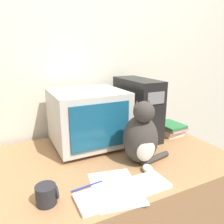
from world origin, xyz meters
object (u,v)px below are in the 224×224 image
crt_monitor (88,118)px  mug (47,195)px  book_stack (171,129)px  pen (87,186)px  cat (141,137)px  computer_tower (137,108)px  keyboard (124,191)px

crt_monitor → mug: size_ratio=4.92×
book_stack → pen: (-0.79, -0.34, -0.04)m
cat → pen: 0.39m
crt_monitor → computer_tower: computer_tower is taller
computer_tower → keyboard: size_ratio=0.97×
keyboard → pen: keyboard is taller
crt_monitor → computer_tower: size_ratio=1.06×
keyboard → book_stack: bearing=34.7°
keyboard → mug: mug is taller
computer_tower → pen: (-0.54, -0.43, -0.21)m
book_stack → crt_monitor: bearing=171.1°
pen → mug: mug is taller
cat → mug: (-0.54, -0.12, -0.11)m
book_stack → pen: size_ratio=1.34×
computer_tower → cat: size_ratio=1.15×
pen → mug: (-0.19, -0.03, 0.04)m
book_stack → mug: 1.05m
computer_tower → mug: bearing=-147.6°
crt_monitor → cat: same height
computer_tower → pen: computer_tower is taller
keyboard → mug: 0.33m
keyboard → pen: (-0.13, 0.11, -0.01)m
computer_tower → keyboard: computer_tower is taller
computer_tower → cat: (-0.19, -0.34, -0.06)m
keyboard → crt_monitor: bearing=85.8°
mug → crt_monitor: bearing=52.7°
cat → book_stack: bearing=42.5°
keyboard → mug: bearing=166.0°
crt_monitor → keyboard: size_ratio=1.03×
computer_tower → keyboard: 0.71m
cat → pen: size_ratio=2.36×
pen → mug: size_ratio=1.71×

